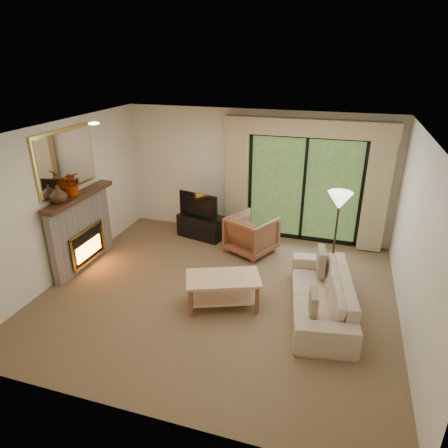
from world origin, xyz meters
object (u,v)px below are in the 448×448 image
(armchair, at_px, (252,234))
(media_console, at_px, (201,226))
(sofa, at_px, (321,294))
(coffee_table, at_px, (223,291))

(armchair, bearing_deg, media_console, 7.72)
(media_console, height_order, armchair, armchair)
(armchair, xyz_separation_m, sofa, (1.45, -1.60, -0.07))
(media_console, relative_size, armchair, 1.17)
(media_console, xyz_separation_m, sofa, (2.62, -1.97, 0.07))
(armchair, xyz_separation_m, coffee_table, (0.01, -1.88, -0.13))
(sofa, bearing_deg, media_console, -135.90)
(sofa, bearing_deg, coffee_table, -88.04)
(media_console, bearing_deg, armchair, -4.12)
(sofa, distance_m, coffee_table, 1.47)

